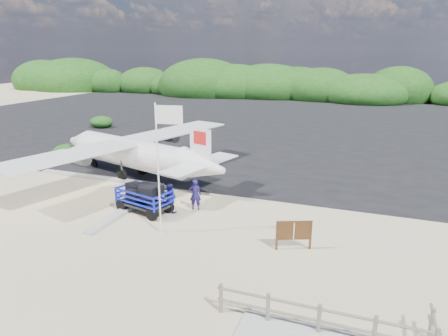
# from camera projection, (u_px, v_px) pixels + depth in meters

# --- Properties ---
(ground) EXTENTS (160.00, 160.00, 0.00)m
(ground) POSITION_uv_depth(u_px,v_px,m) (198.00, 232.00, 18.04)
(ground) COLOR beige
(asphalt_apron) EXTENTS (90.00, 50.00, 0.04)m
(asphalt_apron) POSITION_uv_depth(u_px,v_px,m) (305.00, 123.00, 45.06)
(asphalt_apron) COLOR #B2B2B2
(asphalt_apron) RESTS_ON ground
(lagoon) EXTENTS (9.00, 7.00, 0.40)m
(lagoon) POSITION_uv_depth(u_px,v_px,m) (61.00, 197.00, 22.36)
(lagoon) COLOR #B2B2B2
(lagoon) RESTS_ON ground
(vegetation_band) EXTENTS (124.00, 8.00, 4.40)m
(vegetation_band) POSITION_uv_depth(u_px,v_px,m) (328.00, 99.00, 67.58)
(vegetation_band) COLOR #B2B2B2
(vegetation_band) RESTS_ON ground
(fence) EXTENTS (6.40, 2.00, 1.10)m
(fence) POSITION_uv_depth(u_px,v_px,m) (318.00, 334.00, 11.55)
(fence) COLOR #B2B2B2
(fence) RESTS_ON ground
(baggage_cart) EXTENTS (3.28, 2.36, 1.48)m
(baggage_cart) POSITION_uv_depth(u_px,v_px,m) (145.00, 212.00, 20.35)
(baggage_cart) COLOR #0E1DDB
(baggage_cart) RESTS_ON ground
(flagpole) EXTENTS (1.23, 0.67, 5.85)m
(flagpole) POSITION_uv_depth(u_px,v_px,m) (161.00, 233.00, 17.98)
(flagpole) COLOR white
(flagpole) RESTS_ON ground
(signboard) EXTENTS (1.51, 0.73, 1.30)m
(signboard) POSITION_uv_depth(u_px,v_px,m) (293.00, 249.00, 16.50)
(signboard) COLOR #523117
(signboard) RESTS_ON ground
(crew_a) EXTENTS (0.67, 0.51, 1.65)m
(crew_a) POSITION_uv_depth(u_px,v_px,m) (195.00, 194.00, 20.41)
(crew_a) COLOR #1D1653
(crew_a) RESTS_ON ground
(crew_b) EXTENTS (0.82, 0.68, 1.53)m
(crew_b) POSITION_uv_depth(u_px,v_px,m) (170.00, 198.00, 20.12)
(crew_b) COLOR #1D1653
(crew_b) RESTS_ON ground
(aircraft_small) EXTENTS (9.38, 9.38, 2.40)m
(aircraft_small) POSITION_uv_depth(u_px,v_px,m) (247.00, 121.00, 46.78)
(aircraft_small) COLOR #B2B2B2
(aircraft_small) RESTS_ON ground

